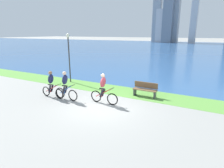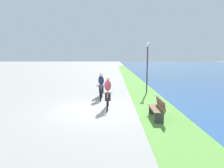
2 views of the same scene
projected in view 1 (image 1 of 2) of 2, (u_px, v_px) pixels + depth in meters
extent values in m
plane|color=gray|center=(102.00, 107.00, 10.09)|extent=(300.00, 300.00, 0.00)
cube|color=#59933D|center=(126.00, 92.00, 12.74)|extent=(120.00, 2.18, 0.01)
cube|color=#2D568C|center=(192.00, 49.00, 46.35)|extent=(300.00, 77.02, 0.00)
torus|color=black|center=(112.00, 99.00, 10.31)|extent=(0.68, 0.06, 0.68)
torus|color=black|center=(96.00, 96.00, 10.80)|extent=(0.68, 0.06, 0.68)
cylinder|color=red|center=(104.00, 93.00, 10.49)|extent=(1.04, 0.04, 0.63)
cylinder|color=red|center=(102.00, 93.00, 10.56)|extent=(0.04, 0.04, 0.49)
cube|color=black|center=(101.00, 89.00, 10.50)|extent=(0.24, 0.10, 0.05)
cylinder|color=black|center=(112.00, 89.00, 10.18)|extent=(0.03, 0.52, 0.03)
ellipsoid|color=#BF3F4C|center=(103.00, 82.00, 10.35)|extent=(0.40, 0.36, 0.65)
sphere|color=beige|center=(103.00, 76.00, 10.25)|extent=(0.22, 0.22, 0.22)
cylinder|color=#26262D|center=(103.00, 92.00, 10.62)|extent=(0.27, 0.11, 0.49)
cylinder|color=#26262D|center=(101.00, 93.00, 10.45)|extent=(0.27, 0.11, 0.49)
torus|color=black|center=(73.00, 95.00, 10.95)|extent=(0.67, 0.06, 0.67)
torus|color=black|center=(60.00, 93.00, 11.40)|extent=(0.67, 0.06, 0.67)
cylinder|color=blue|center=(66.00, 89.00, 11.11)|extent=(0.95, 0.04, 0.62)
cylinder|color=blue|center=(64.00, 90.00, 11.18)|extent=(0.04, 0.04, 0.48)
cube|color=black|center=(64.00, 86.00, 11.11)|extent=(0.24, 0.10, 0.05)
cylinder|color=black|center=(72.00, 86.00, 10.82)|extent=(0.03, 0.52, 0.03)
ellipsoid|color=#1E234C|center=(65.00, 80.00, 10.96)|extent=(0.40, 0.36, 0.65)
sphere|color=beige|center=(64.00, 73.00, 10.86)|extent=(0.22, 0.22, 0.22)
cylinder|color=#26262D|center=(66.00, 89.00, 11.23)|extent=(0.27, 0.11, 0.49)
cylinder|color=#26262D|center=(64.00, 90.00, 11.06)|extent=(0.27, 0.11, 0.49)
torus|color=black|center=(59.00, 94.00, 11.32)|extent=(0.61, 0.06, 0.61)
torus|color=black|center=(46.00, 91.00, 11.82)|extent=(0.61, 0.06, 0.61)
cylinder|color=red|center=(52.00, 88.00, 11.51)|extent=(1.06, 0.04, 0.59)
cylinder|color=red|center=(50.00, 89.00, 11.59)|extent=(0.04, 0.04, 0.46)
cube|color=black|center=(50.00, 85.00, 11.52)|extent=(0.24, 0.10, 0.05)
cylinder|color=black|center=(58.00, 85.00, 11.20)|extent=(0.03, 0.52, 0.03)
ellipsoid|color=#1E234C|center=(51.00, 79.00, 11.37)|extent=(0.40, 0.36, 0.65)
sphere|color=#A57A59|center=(50.00, 73.00, 11.27)|extent=(0.22, 0.22, 0.22)
cylinder|color=#26262D|center=(52.00, 88.00, 11.65)|extent=(0.27, 0.11, 0.49)
cylinder|color=#26262D|center=(50.00, 89.00, 11.48)|extent=(0.27, 0.11, 0.49)
cube|color=brown|center=(145.00, 90.00, 11.65)|extent=(1.50, 0.45, 0.04)
cube|color=brown|center=(146.00, 85.00, 11.75)|extent=(1.50, 0.11, 0.40)
cube|color=#38383D|center=(155.00, 95.00, 11.41)|extent=(0.08, 0.37, 0.45)
cube|color=#38383D|center=(135.00, 92.00, 12.00)|extent=(0.08, 0.37, 0.45)
cylinder|color=#38383D|center=(69.00, 60.00, 14.84)|extent=(0.10, 0.10, 3.56)
sphere|color=white|center=(68.00, 35.00, 14.35)|extent=(0.28, 0.28, 0.28)
cube|color=#8C939E|center=(157.00, 17.00, 76.45)|extent=(3.16, 2.21, 20.21)
cube|color=#B7B7BC|center=(161.00, 26.00, 77.14)|extent=(3.99, 3.85, 13.03)
cube|color=slate|center=(168.00, 19.00, 73.05)|extent=(3.68, 3.01, 18.35)
cube|color=#8C939E|center=(174.00, 13.00, 74.60)|extent=(4.02, 4.05, 22.96)
cube|color=#B7B7BC|center=(194.00, 22.00, 69.00)|extent=(2.22, 3.09, 15.07)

